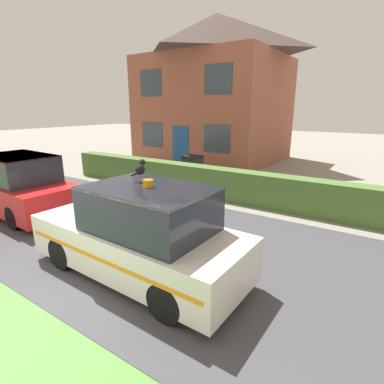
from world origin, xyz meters
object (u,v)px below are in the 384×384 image
(house_left, at_px, (216,89))
(wheelie_bin, at_px, (193,168))
(neighbour_car_near, at_px, (16,186))
(cat, at_px, (141,168))
(police_car, at_px, (141,234))

(house_left, xyz_separation_m, wheelie_bin, (1.98, -5.35, -3.46))
(neighbour_car_near, bearing_deg, cat, 178.73)
(cat, bearing_deg, police_car, -160.97)
(cat, bearing_deg, house_left, 10.07)
(cat, distance_m, wheelie_bin, 7.33)
(police_car, xyz_separation_m, cat, (-0.14, 0.22, 1.15))
(house_left, relative_size, wheelie_bin, 7.37)
(police_car, bearing_deg, wheelie_bin, -62.15)
(cat, distance_m, house_left, 13.04)
(cat, relative_size, wheelie_bin, 0.31)
(cat, bearing_deg, wheelie_bin, 12.67)
(police_car, relative_size, cat, 12.93)
(police_car, distance_m, cat, 1.18)
(neighbour_car_near, height_order, house_left, house_left)
(cat, bearing_deg, neighbour_car_near, 72.73)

